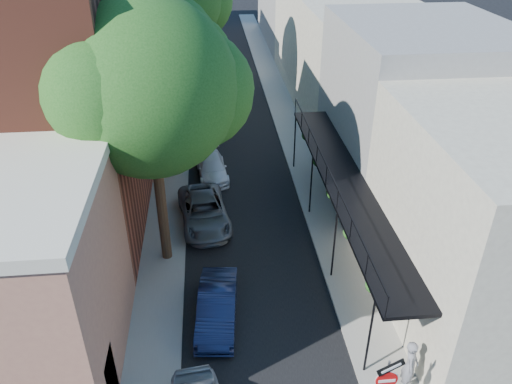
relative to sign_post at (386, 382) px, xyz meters
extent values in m
cube|color=black|center=(-3.16, 29.03, -2.03)|extent=(6.00, 64.00, 0.01)
cube|color=gray|center=(-7.16, 29.03, -1.98)|extent=(2.00, 64.00, 0.12)
cube|color=gray|center=(0.84, 29.03, -1.98)|extent=(2.00, 64.00, 0.12)
cube|color=beige|center=(-8.21, 1.53, -0.84)|extent=(0.10, 1.20, 2.20)
cube|color=brown|center=(-13.16, 13.03, 3.96)|extent=(10.00, 12.00, 12.00)
cube|color=gray|center=(-8.18, 13.03, 5.96)|extent=(0.06, 7.00, 4.00)
cube|color=gray|center=(-12.16, 25.03, 2.46)|extent=(8.00, 12.00, 9.00)
cube|color=beige|center=(-12.16, 39.03, 2.96)|extent=(8.00, 16.00, 10.00)
cube|color=beige|center=(5.84, 4.53, 1.96)|extent=(8.00, 9.00, 8.00)
cube|color=gray|center=(5.84, 14.03, 2.46)|extent=(8.00, 10.00, 9.00)
cube|color=beige|center=(5.84, 29.03, 1.96)|extent=(8.00, 20.00, 8.00)
cube|color=black|center=(1.04, 9.03, 1.46)|extent=(2.00, 16.00, 0.15)
cube|color=black|center=(0.09, 9.03, 2.34)|extent=(0.05, 16.00, 0.05)
cylinder|color=black|center=(0.14, 2.03, -0.23)|extent=(0.08, 0.08, 3.40)
cylinder|color=black|center=(0.14, 17.03, -0.23)|extent=(0.08, 0.08, 3.40)
sphere|color=#1B4B15|center=(0.44, 3.03, 1.01)|extent=(0.60, 0.60, 0.60)
sphere|color=#1B4B15|center=(0.44, 9.03, 1.01)|extent=(0.60, 0.60, 0.60)
sphere|color=#1B4B15|center=(0.44, 15.03, 1.01)|extent=(0.60, 0.60, 0.60)
cylinder|color=red|center=(-0.01, -0.01, 0.11)|extent=(0.66, 0.04, 0.66)
cube|color=white|center=(-0.01, -0.04, 0.11)|extent=(0.50, 0.02, 0.10)
cylinder|color=white|center=(-0.01, 0.01, 0.11)|extent=(0.70, 0.02, 0.70)
cube|color=black|center=(0.04, -0.02, 0.66)|extent=(0.89, 0.15, 0.58)
cube|color=white|center=(0.04, -0.05, 0.66)|extent=(0.60, 0.10, 0.31)
cylinder|color=#382816|center=(-6.96, 9.03, 1.46)|extent=(0.44, 0.44, 7.00)
sphere|color=#1B4B15|center=(-6.96, 9.03, 5.98)|extent=(6.80, 6.80, 6.80)
sphere|color=#1B4B15|center=(-5.26, 10.05, 5.48)|extent=(4.76, 4.76, 4.76)
cylinder|color=#382816|center=(-6.96, 17.03, 1.11)|extent=(0.44, 0.44, 6.30)
sphere|color=#1B4B15|center=(-6.96, 17.03, 5.16)|extent=(6.00, 6.00, 6.00)
sphere|color=#1B4B15|center=(-5.46, 17.93, 4.66)|extent=(4.20, 4.20, 4.20)
cylinder|color=#382816|center=(-6.96, 26.03, 1.64)|extent=(0.44, 0.44, 7.35)
sphere|color=#1B4B15|center=(-5.21, 27.08, 5.86)|extent=(4.90, 4.90, 4.90)
imported|color=#131B3D|center=(-4.81, 5.00, -1.36)|extent=(1.80, 4.21, 1.35)
imported|color=#5C5E63|center=(-5.25, 11.70, -1.35)|extent=(2.86, 5.16, 1.37)
imported|color=white|center=(-4.76, 16.51, -1.46)|extent=(2.01, 4.12, 1.15)
imported|color=black|center=(-5.76, 21.32, -1.42)|extent=(1.60, 3.69, 1.24)
imported|color=gray|center=(-5.15, 27.34, -1.38)|extent=(1.52, 4.05, 1.32)
imported|color=slate|center=(1.33, 1.24, -0.91)|extent=(0.74, 0.87, 2.02)
camera|label=1|loc=(-4.70, -9.15, 12.20)|focal=35.00mm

